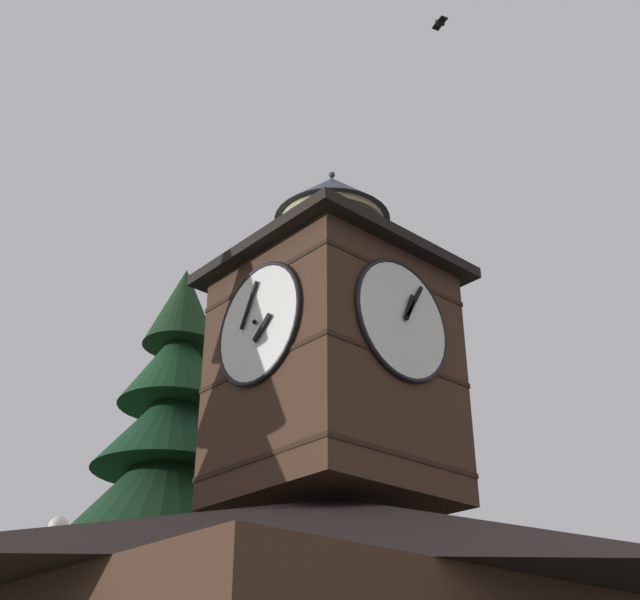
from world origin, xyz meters
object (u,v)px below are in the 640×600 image
object	(u,v)px
moon	(59,527)
flying_bird_high	(440,23)
clock_tower	(333,351)
pine_tree_behind	(164,534)

from	to	relation	value
moon	flying_bird_high	xyz separation A→B (m)	(12.62, 47.11, 4.01)
clock_tower	moon	world-z (taller)	moon
clock_tower	moon	distance (m)	47.54
clock_tower	flying_bird_high	world-z (taller)	flying_bird_high
pine_tree_behind	flying_bird_high	bearing A→B (deg)	100.87
pine_tree_behind	flying_bird_high	size ratio (longest dim) A/B	26.85
pine_tree_behind	flying_bird_high	world-z (taller)	flying_bird_high
pine_tree_behind	clock_tower	bearing A→B (deg)	87.97
moon	flying_bird_high	distance (m)	48.94
moon	clock_tower	bearing A→B (deg)	72.03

